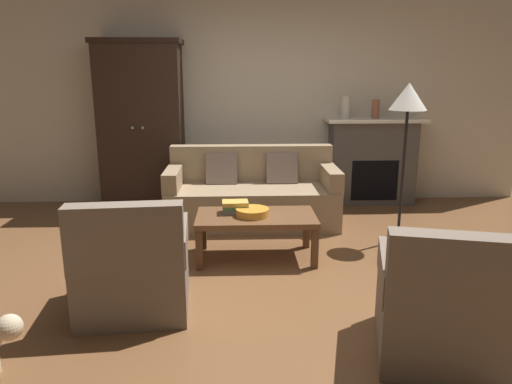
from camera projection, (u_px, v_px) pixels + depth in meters
The scene contains 13 objects.
ground_plane at pixel (263, 275), 4.13m from camera, with size 9.60×9.60×0.00m, color brown.
back_wall at pixel (253, 95), 6.25m from camera, with size 7.20×0.10×2.80m, color silver.
fireplace at pixel (372, 161), 6.27m from camera, with size 1.26×0.48×1.12m.
armoire at pixel (142, 126), 5.97m from camera, with size 1.06×0.57×2.08m.
couch at pixel (252, 196), 5.49m from camera, with size 1.92×0.86×0.86m.
coffee_table at pixel (256, 221), 4.43m from camera, with size 1.10×0.60×0.42m.
fruit_bowl at pixel (252, 212), 4.38m from camera, with size 0.31×0.31×0.07m, color orange.
book_stack at pixel (236, 207), 4.47m from camera, with size 0.26×0.19×0.11m.
mantel_vase_cream at pixel (346, 107), 6.07m from camera, with size 0.11×0.11×0.28m, color beige.
mantel_vase_terracotta at pixel (375, 109), 6.09m from camera, with size 0.09×0.09×0.24m, color #A86042.
armchair_near_left at pixel (133, 270), 3.45m from camera, with size 0.83×0.83×0.88m.
armchair_near_right at pixel (445, 310), 2.87m from camera, with size 0.93×0.93×0.88m.
floor_lamp at pixel (408, 106), 4.62m from camera, with size 0.36×0.36×1.60m.
Camera 1 is at (-0.21, -3.82, 1.71)m, focal length 33.61 mm.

